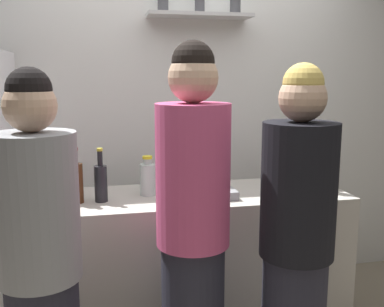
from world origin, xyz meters
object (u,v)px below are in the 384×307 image
object	(u,v)px
baking_pan	(206,193)
person_pink_top	(193,234)
person_blonde	(296,247)
utensil_holder	(295,176)
water_bottle_plastic	(148,178)
person_grey_hoodie	(41,270)
wine_bottle_amber_glass	(76,181)
wine_bottle_dark_glass	(101,182)
wine_bottle_pale_glass	(326,173)

from	to	relation	value
baking_pan	person_pink_top	size ratio (longest dim) A/B	0.19
baking_pan	person_blonde	distance (m)	0.72
person_pink_top	utensil_holder	bearing A→B (deg)	57.94
baking_pan	water_bottle_plastic	distance (m)	0.36
baking_pan	person_grey_hoodie	size ratio (longest dim) A/B	0.21
wine_bottle_amber_glass	wine_bottle_dark_glass	distance (m)	0.14
wine_bottle_amber_glass	person_grey_hoodie	bearing A→B (deg)	-99.79
wine_bottle_dark_glass	person_pink_top	bearing A→B (deg)	-54.65
wine_bottle_pale_glass	wine_bottle_amber_glass	world-z (taller)	wine_bottle_pale_glass
wine_bottle_amber_glass	person_blonde	distance (m)	1.25
person_blonde	person_pink_top	xyz separation A→B (m)	(-0.46, 0.12, 0.06)
wine_bottle_pale_glass	person_pink_top	bearing A→B (deg)	-151.29
baking_pan	wine_bottle_pale_glass	world-z (taller)	wine_bottle_pale_glass
utensil_holder	wine_bottle_dark_glass	distance (m)	1.25
wine_bottle_amber_glass	wine_bottle_dark_glass	world-z (taller)	wine_bottle_amber_glass
person_grey_hoodie	person_pink_top	xyz separation A→B (m)	(0.67, 0.10, 0.07)
baking_pan	person_pink_top	xyz separation A→B (m)	(-0.20, -0.55, -0.04)
utensil_holder	wine_bottle_dark_glass	bearing A→B (deg)	-174.25
water_bottle_plastic	person_pink_top	distance (m)	0.69
water_bottle_plastic	person_grey_hoodie	bearing A→B (deg)	-124.62
baking_pan	wine_bottle_amber_glass	world-z (taller)	wine_bottle_amber_glass
wine_bottle_dark_glass	water_bottle_plastic	world-z (taller)	wine_bottle_dark_glass
wine_bottle_amber_glass	person_pink_top	size ratio (longest dim) A/B	0.18
water_bottle_plastic	person_pink_top	size ratio (longest dim) A/B	0.14
wine_bottle_dark_glass	water_bottle_plastic	bearing A→B (deg)	16.91
wine_bottle_amber_glass	person_blonde	world-z (taller)	person_blonde
wine_bottle_dark_glass	person_pink_top	distance (m)	0.72
wine_bottle_dark_glass	person_pink_top	size ratio (longest dim) A/B	0.18
wine_bottle_amber_glass	person_pink_top	world-z (taller)	person_pink_top
water_bottle_plastic	utensil_holder	bearing A→B (deg)	2.46
water_bottle_plastic	person_blonde	size ratio (longest dim) A/B	0.14
utensil_holder	person_pink_top	distance (m)	1.09
wine_bottle_amber_glass	person_blonde	size ratio (longest dim) A/B	0.19
wine_bottle_amber_glass	wine_bottle_dark_glass	size ratio (longest dim) A/B	1.02
wine_bottle_dark_glass	wine_bottle_amber_glass	bearing A→B (deg)	177.63
wine_bottle_pale_glass	person_blonde	world-z (taller)	person_blonde
wine_bottle_amber_glass	person_pink_top	distance (m)	0.81
wine_bottle_dark_glass	person_grey_hoodie	xyz separation A→B (m)	(-0.25, -0.68, -0.20)
wine_bottle_amber_glass	water_bottle_plastic	xyz separation A→B (m)	(0.41, 0.08, -0.02)
baking_pan	utensil_holder	world-z (taller)	utensil_holder
water_bottle_plastic	baking_pan	bearing A→B (deg)	-19.40
baking_pan	wine_bottle_amber_glass	bearing A→B (deg)	176.98
wine_bottle_dark_glass	person_grey_hoodie	distance (m)	0.76
wine_bottle_pale_glass	water_bottle_plastic	size ratio (longest dim) A/B	1.36
person_grey_hoodie	person_pink_top	bearing A→B (deg)	90.46
wine_bottle_amber_glass	person_pink_top	bearing A→B (deg)	-46.96
wine_bottle_amber_glass	water_bottle_plastic	world-z (taller)	wine_bottle_amber_glass
wine_bottle_pale_glass	person_blonde	size ratio (longest dim) A/B	0.20
person_grey_hoodie	person_blonde	world-z (taller)	person_blonde
utensil_holder	person_pink_top	xyz separation A→B (m)	(-0.83, -0.71, -0.08)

